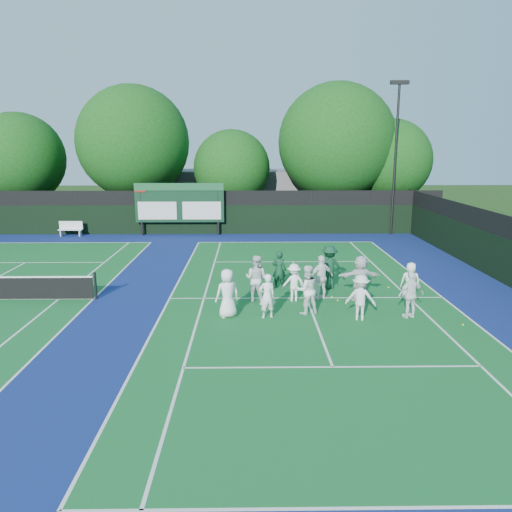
{
  "coord_description": "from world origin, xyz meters",
  "views": [
    {
      "loc": [
        -2.29,
        -18.13,
        5.97
      ],
      "look_at": [
        -2.0,
        3.0,
        1.3
      ],
      "focal_mm": 35.0,
      "sensor_mm": 36.0,
      "label": 1
    }
  ],
  "objects": [
    {
      "name": "tennis_ball_1",
      "position": [
        3.69,
        2.4,
        0.03
      ],
      "size": [
        0.07,
        0.07,
        0.07
      ],
      "primitive_type": "sphere",
      "color": "#C1E01A",
      "rests_on": "ground"
    },
    {
      "name": "player_front_2",
      "position": [
        -0.23,
        -0.85,
        0.9
      ],
      "size": [
        1.02,
        0.89,
        1.8
      ],
      "primitive_type": "imported",
      "rotation": [
        0.0,
        0.0,
        3.41
      ],
      "color": "white",
      "rests_on": "ground"
    },
    {
      "name": "light_pole_right",
      "position": [
        7.5,
        15.7,
        6.3
      ],
      "size": [
        1.2,
        0.3,
        10.12
      ],
      "color": "black",
      "rests_on": "ground"
    },
    {
      "name": "player_back_2",
      "position": [
        0.56,
        0.91,
        0.89
      ],
      "size": [
        1.13,
        0.82,
        1.78
      ],
      "primitive_type": "imported",
      "rotation": [
        0.0,
        0.0,
        3.56
      ],
      "color": "white",
      "rests_on": "ground"
    },
    {
      "name": "clubhouse",
      "position": [
        -2.0,
        24.0,
        2.0
      ],
      "size": [
        18.0,
        6.0,
        4.0
      ],
      "primitive_type": "cube",
      "color": "slate",
      "rests_on": "ground"
    },
    {
      "name": "player_back_0",
      "position": [
        -2.03,
        0.63,
        0.93
      ],
      "size": [
        1.11,
        1.01,
        1.86
      ],
      "primitive_type": "imported",
      "rotation": [
        0.0,
        0.0,
        2.72
      ],
      "color": "silver",
      "rests_on": "ground"
    },
    {
      "name": "player_front_4",
      "position": [
        3.41,
        -1.35,
        0.85
      ],
      "size": [
        1.07,
        0.67,
        1.69
      ],
      "primitive_type": "imported",
      "rotation": [
        0.0,
        0.0,
        3.42
      ],
      "color": "white",
      "rests_on": "ground"
    },
    {
      "name": "back_fence",
      "position": [
        -6.0,
        16.0,
        1.36
      ],
      "size": [
        34.0,
        0.08,
        3.0
      ],
      "color": "black",
      "rests_on": "ground"
    },
    {
      "name": "tennis_ball_3",
      "position": [
        -2.97,
        2.38,
        0.03
      ],
      "size": [
        0.07,
        0.07,
        0.07
      ],
      "primitive_type": "sphere",
      "color": "#C1E01A",
      "rests_on": "ground"
    },
    {
      "name": "tree_a",
      "position": [
        -19.1,
        19.58,
        4.91
      ],
      "size": [
        6.65,
        6.65,
        8.41
      ],
      "color": "black",
      "rests_on": "ground"
    },
    {
      "name": "scoreboard",
      "position": [
        -7.01,
        15.59,
        2.19
      ],
      "size": [
        6.0,
        0.21,
        3.55
      ],
      "color": "black",
      "rests_on": "ground"
    },
    {
      "name": "tree_d",
      "position": [
        4.35,
        19.58,
        6.02
      ],
      "size": [
        8.65,
        8.65,
        10.57
      ],
      "color": "black",
      "rests_on": "ground"
    },
    {
      "name": "tree_e",
      "position": [
        8.39,
        19.58,
        4.75
      ],
      "size": [
        6.12,
        6.12,
        7.97
      ],
      "color": "black",
      "rests_on": "ground"
    },
    {
      "name": "coach_left",
      "position": [
        -1.02,
        2.43,
        0.82
      ],
      "size": [
        0.68,
        0.53,
        1.63
      ],
      "primitive_type": "imported",
      "rotation": [
        0.0,
        0.0,
        2.89
      ],
      "color": "#0F3720",
      "rests_on": "ground"
    },
    {
      "name": "tennis_ball_0",
      "position": [
        -1.37,
        1.18,
        0.03
      ],
      "size": [
        0.07,
        0.07,
        0.07
      ],
      "primitive_type": "sphere",
      "color": "#C1E01A",
      "rests_on": "ground"
    },
    {
      "name": "ground",
      "position": [
        0.0,
        0.0,
        0.0
      ],
      "size": [
        120.0,
        120.0,
        0.0
      ],
      "primitive_type": "plane",
      "color": "#19350E",
      "rests_on": "ground"
    },
    {
      "name": "tennis_ball_5",
      "position": [
        1.18,
        0.6,
        0.03
      ],
      "size": [
        0.07,
        0.07,
        0.07
      ],
      "primitive_type": "sphere",
      "color": "#C1E01A",
      "rests_on": "ground"
    },
    {
      "name": "player_front_0",
      "position": [
        -3.07,
        -1.19,
        0.88
      ],
      "size": [
        1.01,
        0.85,
        1.76
      ],
      "primitive_type": "imported",
      "rotation": [
        0.0,
        0.0,
        3.54
      ],
      "color": "white",
      "rests_on": "ground"
    },
    {
      "name": "near_court",
      "position": [
        0.0,
        1.0,
        0.01
      ],
      "size": [
        11.05,
        23.85,
        0.01
      ],
      "color": "#125B25",
      "rests_on": "ground"
    },
    {
      "name": "player_back_4",
      "position": [
        4.04,
        0.7,
        0.76
      ],
      "size": [
        0.84,
        0.65,
        1.53
      ],
      "primitive_type": "imported",
      "rotation": [
        0.0,
        0.0,
        2.9
      ],
      "color": "white",
      "rests_on": "ground"
    },
    {
      "name": "bench",
      "position": [
        -14.38,
        15.37,
        0.54
      ],
      "size": [
        1.59,
        0.44,
        1.0
      ],
      "color": "silver",
      "rests_on": "ground"
    },
    {
      "name": "player_front_3",
      "position": [
        1.59,
        -1.54,
        0.81
      ],
      "size": [
        1.17,
        0.86,
        1.62
      ],
      "primitive_type": "imported",
      "rotation": [
        0.0,
        0.0,
        2.87
      ],
      "color": "silver",
      "rests_on": "ground"
    },
    {
      "name": "court_apron",
      "position": [
        -6.0,
        1.0,
        0.0
      ],
      "size": [
        34.0,
        32.0,
        0.01
      ],
      "primitive_type": "cube",
      "color": "navy",
      "rests_on": "ground"
    },
    {
      "name": "tree_b",
      "position": [
        -10.63,
        19.58,
        6.03
      ],
      "size": [
        8.21,
        8.21,
        10.35
      ],
      "color": "black",
      "rests_on": "ground"
    },
    {
      "name": "player_front_1",
      "position": [
        -1.67,
        -1.29,
        0.8
      ],
      "size": [
        0.67,
        0.53,
        1.61
      ],
      "primitive_type": "imported",
      "rotation": [
        0.0,
        0.0,
        3.42
      ],
      "color": "white",
      "rests_on": "ground"
    },
    {
      "name": "coach_right",
      "position": [
        1.1,
        2.34,
        0.94
      ],
      "size": [
        1.37,
        1.02,
        1.88
      ],
      "primitive_type": "imported",
      "rotation": [
        0.0,
        0.0,
        3.44
      ],
      "color": "#0F3721",
      "rests_on": "ground"
    },
    {
      "name": "player_back_3",
      "position": [
        2.06,
        0.73,
        0.91
      ],
      "size": [
        1.71,
        0.65,
        1.81
      ],
      "primitive_type": "imported",
      "rotation": [
        0.0,
        0.0,
        3.21
      ],
      "color": "silver",
      "rests_on": "ground"
    },
    {
      "name": "tennis_ball_2",
      "position": [
        4.97,
        -2.2,
        0.03
      ],
      "size": [
        0.07,
        0.07,
        0.07
      ],
      "primitive_type": "sphere",
      "color": "#C1E01A",
      "rests_on": "ground"
    },
    {
      "name": "tree_c",
      "position": [
        -3.42,
        19.58,
        4.21
      ],
      "size": [
        5.68,
        5.68,
        7.19
      ],
      "color": "black",
      "rests_on": "ground"
    },
    {
      "name": "tennis_ball_4",
      "position": [
        1.03,
        1.08,
        0.03
      ],
      "size": [
        0.07,
        0.07,
        0.07
      ],
      "primitive_type": "sphere",
      "color": "#C1E01A",
      "rests_on": "ground"
    },
    {
      "name": "player_back_1",
      "position": [
        -0.55,
        0.68,
        0.74
      ],
      "size": [
        1.0,
        0.62,
        1.49
      ],
      "primitive_type": "imported",
      "rotation": [
        0.0,
        0.0,
        3.21
      ],
      "color": "white",
      "rests_on": "ground"
    }
  ]
}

